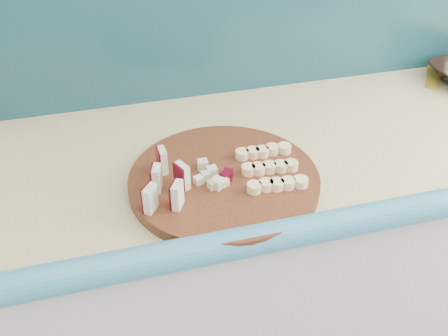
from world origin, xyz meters
TOP-DOWN VIEW (x-y plane):
  - kitchen_counter at (0.10, 1.50)m, footprint 2.20×0.63m
  - cutting_board at (-0.34, 1.37)m, footprint 0.43×0.43m
  - apple_wedges at (-0.46, 1.35)m, footprint 0.09×0.16m
  - apple_chunks at (-0.36, 1.37)m, footprint 0.06×0.07m
  - banana_slices at (-0.24, 1.37)m, footprint 0.13×0.16m

SIDE VIEW (x-z plane):
  - kitchen_counter at x=0.10m, z-range 0.00..0.91m
  - cutting_board at x=-0.34m, z-range 0.91..0.93m
  - banana_slices at x=-0.24m, z-range 0.93..0.95m
  - apple_chunks at x=-0.36m, z-range 0.93..0.95m
  - apple_wedges at x=-0.46m, z-range 0.93..0.99m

